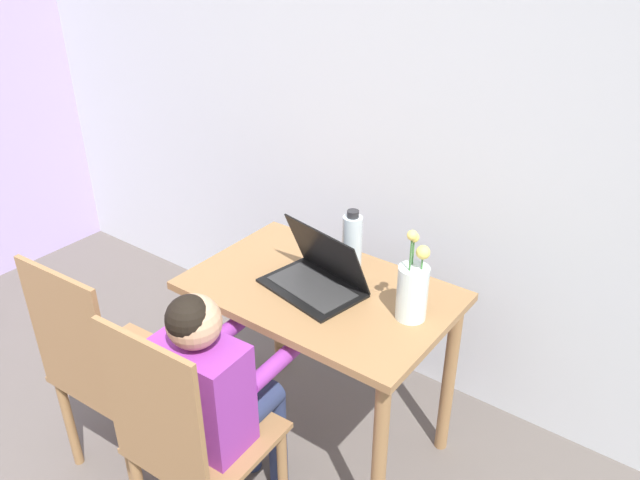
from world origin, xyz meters
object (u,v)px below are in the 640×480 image
object	(u,v)px
chair_spare	(107,370)
chair_occupied	(190,441)
flower_vase	(413,289)
water_bottle	(352,244)
person_seated	(215,385)
laptop	(318,274)

from	to	relation	value
chair_spare	chair_occupied	bearing A→B (deg)	170.01
chair_occupied	flower_vase	world-z (taller)	flower_vase
chair_spare	water_bottle	world-z (taller)	water_bottle
person_seated	flower_vase	size ratio (longest dim) A/B	2.94
laptop	chair_occupied	bearing A→B (deg)	-81.22
chair_spare	person_seated	xyz separation A→B (m)	(0.49, 0.07, 0.13)
chair_spare	water_bottle	distance (m)	1.00
laptop	water_bottle	xyz separation A→B (m)	(0.04, 0.16, 0.07)
chair_occupied	person_seated	world-z (taller)	person_seated
chair_occupied	laptop	distance (m)	0.71
chair_spare	laptop	distance (m)	0.84
chair_occupied	chair_spare	distance (m)	0.50
person_seated	water_bottle	size ratio (longest dim) A/B	3.91
chair_occupied	water_bottle	bearing A→B (deg)	-97.58
person_seated	chair_occupied	bearing A→B (deg)	90.00
laptop	flower_vase	distance (m)	0.37
chair_spare	person_seated	size ratio (longest dim) A/B	0.97
chair_spare	water_bottle	xyz separation A→B (m)	(0.56, 0.74, 0.38)
water_bottle	laptop	bearing A→B (deg)	-104.01
laptop	flower_vase	bearing A→B (deg)	16.13
water_bottle	person_seated	bearing A→B (deg)	-96.27
water_bottle	flower_vase	bearing A→B (deg)	-21.38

